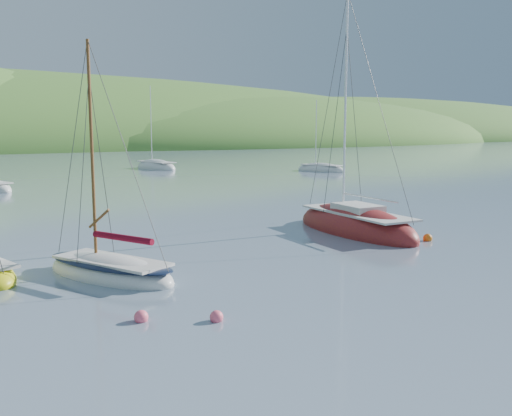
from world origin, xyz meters
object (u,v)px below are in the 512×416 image
daysailer_white (110,271)px  distant_sloop_b (156,167)px  sloop_red (355,228)px  distant_sloop_d (321,170)px

daysailer_white → distant_sloop_b: size_ratio=0.77×
daysailer_white → sloop_red: sloop_red is taller
sloop_red → distant_sloop_d: (25.09, 34.47, -0.07)m
distant_sloop_d → distant_sloop_b: bearing=119.3°
daysailer_white → distant_sloop_b: (22.81, 51.56, -0.02)m
daysailer_white → distant_sloop_d: size_ratio=0.95×
sloop_red → distant_sloop_b: bearing=84.3°
daysailer_white → distant_sloop_b: bearing=41.3°
daysailer_white → sloop_red: size_ratio=0.69×
distant_sloop_b → distant_sloop_d: (16.17, -14.99, -0.03)m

